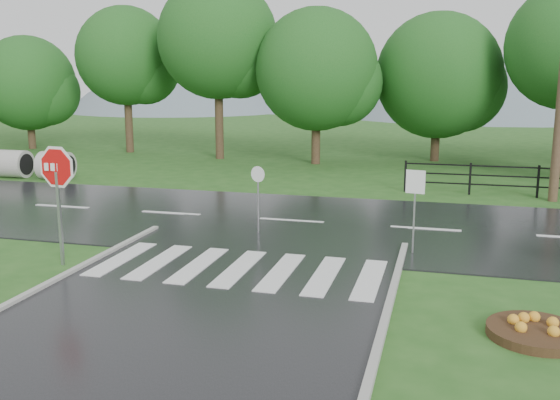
% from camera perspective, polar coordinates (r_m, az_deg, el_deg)
% --- Properties ---
extents(ground, '(120.00, 120.00, 0.00)m').
position_cam_1_polar(ground, '(10.17, -13.15, -14.70)').
color(ground, '#27571D').
rests_on(ground, ground).
extents(main_road, '(90.00, 8.00, 0.04)m').
position_cam_1_polar(main_road, '(19.07, 1.06, -2.01)').
color(main_road, black).
rests_on(main_road, ground).
extents(crosswalk, '(6.50, 2.80, 0.02)m').
position_cam_1_polar(crosswalk, '(14.42, -3.77, -6.24)').
color(crosswalk, silver).
rests_on(crosswalk, ground).
extents(fence_west, '(9.58, 0.08, 1.20)m').
position_cam_1_polar(fence_west, '(24.51, 22.55, 1.85)').
color(fence_west, black).
rests_on(fence_west, ground).
extents(hills, '(102.00, 48.00, 48.00)m').
position_cam_1_polar(hills, '(75.69, 13.77, -4.21)').
color(hills, slate).
rests_on(hills, ground).
extents(treeline, '(83.20, 5.20, 10.00)m').
position_cam_1_polar(treeline, '(32.49, 8.77, 3.45)').
color(treeline, '#195019').
rests_on(treeline, ground).
extents(stop_sign, '(1.33, 0.21, 3.01)m').
position_cam_1_polar(stop_sign, '(15.25, -19.71, 1.86)').
color(stop_sign, '#939399').
rests_on(stop_sign, ground).
extents(flower_bed, '(1.67, 1.67, 0.33)m').
position_cam_1_polar(flower_bed, '(11.76, 22.41, -10.96)').
color(flower_bed, '#332111').
rests_on(flower_bed, ground).
extents(reg_sign_small, '(0.47, 0.11, 2.14)m').
position_cam_1_polar(reg_sign_small, '(15.66, 12.24, 0.44)').
color(reg_sign_small, '#939399').
rests_on(reg_sign_small, ground).
extents(reg_sign_round, '(0.43, 0.16, 1.92)m').
position_cam_1_polar(reg_sign_round, '(17.44, -2.03, 0.91)').
color(reg_sign_round, '#939399').
rests_on(reg_sign_round, ground).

